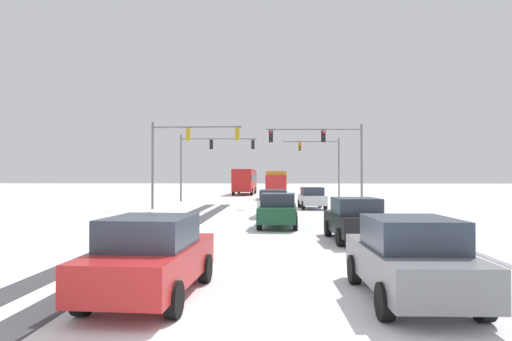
{
  "coord_description": "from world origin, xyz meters",
  "views": [
    {
      "loc": [
        1.14,
        -6.73,
        2.4
      ],
      "look_at": [
        0.0,
        20.79,
        2.8
      ],
      "focal_mm": 30.86,
      "sensor_mm": 36.0,
      "label": 1
    }
  ],
  "objects_px": {
    "traffic_signal_near_left": "(184,146)",
    "car_grey_sixth": "(409,258)",
    "car_white_second": "(273,203)",
    "car_black_fourth": "(355,219)",
    "car_red_fifth": "(152,256)",
    "box_truck_delivery": "(276,184)",
    "car_silver_lead": "(312,198)",
    "traffic_signal_near_right": "(328,147)",
    "traffic_signal_far_right": "(323,158)",
    "car_dark_green_third": "(278,210)",
    "traffic_signal_far_left": "(208,153)",
    "bus_oncoming": "(245,180)"
  },
  "relations": [
    {
      "from": "traffic_signal_far_left",
      "to": "traffic_signal_near_left",
      "type": "relative_size",
      "value": 1.1
    },
    {
      "from": "traffic_signal_far_left",
      "to": "car_silver_lead",
      "type": "relative_size",
      "value": 1.79
    },
    {
      "from": "car_silver_lead",
      "to": "car_grey_sixth",
      "type": "relative_size",
      "value": 1.01
    },
    {
      "from": "traffic_signal_near_right",
      "to": "car_red_fifth",
      "type": "xyz_separation_m",
      "value": [
        -6.6,
        -25.63,
        -3.89
      ]
    },
    {
      "from": "car_silver_lead",
      "to": "bus_oncoming",
      "type": "height_order",
      "value": "bus_oncoming"
    },
    {
      "from": "traffic_signal_near_right",
      "to": "car_dark_green_third",
      "type": "bearing_deg",
      "value": -106.58
    },
    {
      "from": "traffic_signal_near_left",
      "to": "car_silver_lead",
      "type": "relative_size",
      "value": 1.62
    },
    {
      "from": "traffic_signal_near_left",
      "to": "car_silver_lead",
      "type": "height_order",
      "value": "traffic_signal_near_left"
    },
    {
      "from": "traffic_signal_far_left",
      "to": "car_red_fifth",
      "type": "xyz_separation_m",
      "value": [
        4.01,
        -33.85,
        -3.89
      ]
    },
    {
      "from": "traffic_signal_near_left",
      "to": "car_grey_sixth",
      "type": "bearing_deg",
      "value": -68.48
    },
    {
      "from": "car_white_second",
      "to": "car_red_fifth",
      "type": "height_order",
      "value": "same"
    },
    {
      "from": "traffic_signal_near_left",
      "to": "car_black_fourth",
      "type": "distance_m",
      "value": 18.95
    },
    {
      "from": "traffic_signal_far_right",
      "to": "box_truck_delivery",
      "type": "height_order",
      "value": "traffic_signal_far_right"
    },
    {
      "from": "traffic_signal_far_right",
      "to": "car_red_fifth",
      "type": "bearing_deg",
      "value": -101.44
    },
    {
      "from": "car_dark_green_third",
      "to": "box_truck_delivery",
      "type": "relative_size",
      "value": 0.56
    },
    {
      "from": "traffic_signal_near_left",
      "to": "car_red_fifth",
      "type": "xyz_separation_m",
      "value": [
        4.27,
        -23.7,
        -3.86
      ]
    },
    {
      "from": "traffic_signal_near_right",
      "to": "traffic_signal_far_right",
      "type": "bearing_deg",
      "value": 85.18
    },
    {
      "from": "traffic_signal_near_left",
      "to": "car_black_fourth",
      "type": "relative_size",
      "value": 1.63
    },
    {
      "from": "car_dark_green_third",
      "to": "box_truck_delivery",
      "type": "bearing_deg",
      "value": 89.87
    },
    {
      "from": "car_dark_green_third",
      "to": "car_red_fifth",
      "type": "xyz_separation_m",
      "value": [
        -2.64,
        -12.31,
        0.0
      ]
    },
    {
      "from": "car_silver_lead",
      "to": "box_truck_delivery",
      "type": "relative_size",
      "value": 0.56
    },
    {
      "from": "traffic_signal_near_right",
      "to": "box_truck_delivery",
      "type": "xyz_separation_m",
      "value": [
        -3.9,
        13.56,
        -3.07
      ]
    },
    {
      "from": "traffic_signal_far_left",
      "to": "car_white_second",
      "type": "bearing_deg",
      "value": -68.12
    },
    {
      "from": "car_red_fifth",
      "to": "box_truck_delivery",
      "type": "bearing_deg",
      "value": 86.06
    },
    {
      "from": "box_truck_delivery",
      "to": "traffic_signal_far_right",
      "type": "bearing_deg",
      "value": -17.74
    },
    {
      "from": "traffic_signal_near_left",
      "to": "car_grey_sixth",
      "type": "distance_m",
      "value": 25.76
    },
    {
      "from": "car_red_fifth",
      "to": "box_truck_delivery",
      "type": "xyz_separation_m",
      "value": [
        2.7,
        39.19,
        0.82
      ]
    },
    {
      "from": "car_red_fifth",
      "to": "car_grey_sixth",
      "type": "distance_m",
      "value": 5.08
    },
    {
      "from": "traffic_signal_far_left",
      "to": "bus_oncoming",
      "type": "xyz_separation_m",
      "value": [
        2.46,
        17.56,
        -2.71
      ]
    },
    {
      "from": "traffic_signal_near_left",
      "to": "traffic_signal_far_right",
      "type": "bearing_deg",
      "value": 49.53
    },
    {
      "from": "traffic_signal_far_left",
      "to": "bus_oncoming",
      "type": "bearing_deg",
      "value": 82.01
    },
    {
      "from": "traffic_signal_near_right",
      "to": "car_dark_green_third",
      "type": "height_order",
      "value": "traffic_signal_near_right"
    },
    {
      "from": "bus_oncoming",
      "to": "box_truck_delivery",
      "type": "xyz_separation_m",
      "value": [
        4.24,
        -12.21,
        -0.36
      ]
    },
    {
      "from": "traffic_signal_near_right",
      "to": "car_black_fourth",
      "type": "xyz_separation_m",
      "value": [
        -1.12,
        -17.73,
        -3.89
      ]
    },
    {
      "from": "traffic_signal_far_right",
      "to": "car_red_fifth",
      "type": "height_order",
      "value": "traffic_signal_far_right"
    },
    {
      "from": "bus_oncoming",
      "to": "car_black_fourth",
      "type": "bearing_deg",
      "value": -80.83
    },
    {
      "from": "car_white_second",
      "to": "car_black_fourth",
      "type": "relative_size",
      "value": 1.0
    },
    {
      "from": "traffic_signal_near_left",
      "to": "car_grey_sixth",
      "type": "relative_size",
      "value": 1.64
    },
    {
      "from": "traffic_signal_far_left",
      "to": "car_dark_green_third",
      "type": "height_order",
      "value": "traffic_signal_far_left"
    },
    {
      "from": "traffic_signal_far_left",
      "to": "traffic_signal_near_right",
      "type": "distance_m",
      "value": 13.42
    },
    {
      "from": "car_white_second",
      "to": "box_truck_delivery",
      "type": "xyz_separation_m",
      "value": [
        0.3,
        21.29,
        0.82
      ]
    },
    {
      "from": "traffic_signal_near_right",
      "to": "car_silver_lead",
      "type": "bearing_deg",
      "value": -142.41
    },
    {
      "from": "car_silver_lead",
      "to": "box_truck_delivery",
      "type": "distance_m",
      "value": 14.82
    },
    {
      "from": "car_white_second",
      "to": "box_truck_delivery",
      "type": "relative_size",
      "value": 0.56
    },
    {
      "from": "traffic_signal_far_right",
      "to": "box_truck_delivery",
      "type": "bearing_deg",
      "value": 162.26
    },
    {
      "from": "traffic_signal_near_right",
      "to": "car_white_second",
      "type": "relative_size",
      "value": 1.81
    },
    {
      "from": "car_red_fifth",
      "to": "bus_oncoming",
      "type": "bearing_deg",
      "value": 91.72
    },
    {
      "from": "traffic_signal_near_right",
      "to": "car_grey_sixth",
      "type": "bearing_deg",
      "value": -93.41
    },
    {
      "from": "traffic_signal_far_left",
      "to": "traffic_signal_far_right",
      "type": "xyz_separation_m",
      "value": [
        11.62,
        3.77,
        -0.28
      ]
    },
    {
      "from": "car_dark_green_third",
      "to": "bus_oncoming",
      "type": "distance_m",
      "value": 39.33
    }
  ]
}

